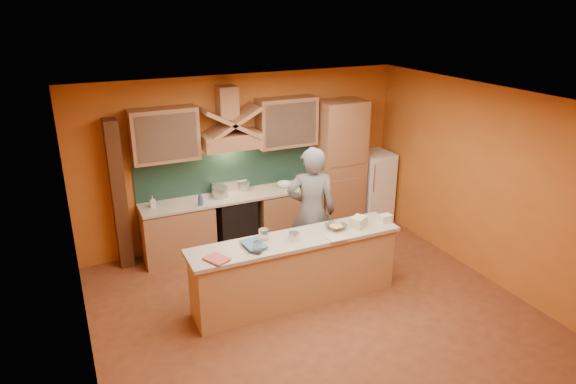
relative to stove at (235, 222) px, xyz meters
name	(u,v)px	position (x,y,z in m)	size (l,w,h in m)	color
floor	(312,309)	(0.30, -2.20, -0.45)	(5.50, 5.00, 0.01)	brown
ceiling	(316,101)	(0.30, -2.20, 2.35)	(5.50, 5.00, 0.01)	white
wall_back	(244,159)	(0.30, 0.30, 0.95)	(5.50, 0.02, 2.80)	#BC6624
wall_front	(453,321)	(0.30, -4.70, 0.95)	(5.50, 0.02, 2.80)	#BC6624
wall_left	(77,257)	(-2.45, -2.20, 0.95)	(0.02, 5.00, 2.80)	#BC6624
wall_right	(482,182)	(3.05, -2.20, 0.95)	(0.02, 5.00, 2.80)	#BC6624
base_cabinet_left	(178,233)	(-0.95, 0.00, -0.02)	(1.10, 0.60, 0.86)	#A36E4A
base_cabinet_right	(287,213)	(0.95, 0.00, -0.02)	(1.10, 0.60, 0.86)	#A36E4A
counter_top	(234,196)	(0.00, 0.00, 0.45)	(3.00, 0.62, 0.04)	#B3A997
stove	(235,222)	(0.00, 0.00, 0.00)	(0.60, 0.58, 0.90)	black
backsplash	(227,171)	(0.00, 0.28, 0.80)	(3.00, 0.03, 0.70)	#163229
range_hood	(231,140)	(0.00, 0.05, 1.37)	(0.92, 0.50, 0.24)	#A36E4A
hood_chimney	(227,102)	(0.00, 0.15, 1.95)	(0.30, 0.30, 0.50)	#A36E4A
upper_cabinet_left	(164,135)	(-1.00, 0.12, 1.55)	(1.00, 0.35, 0.80)	#A36E4A
upper_cabinet_right	(287,122)	(1.00, 0.12, 1.55)	(1.00, 0.35, 0.80)	#A36E4A
pantry_column	(339,166)	(1.95, 0.00, 0.70)	(0.80, 0.60, 2.30)	#A36E4A
fridge	(373,187)	(2.70, 0.00, 0.20)	(0.58, 0.60, 1.30)	white
trim_column_left	(119,195)	(-1.75, 0.15, 0.70)	(0.20, 0.30, 2.30)	#472816
island_body	(296,272)	(0.20, -1.90, -0.01)	(2.80, 0.55, 0.88)	tan
island_top	(296,240)	(0.20, -1.90, 0.47)	(2.90, 0.62, 0.05)	#B3A997
person	(311,212)	(0.75, -1.27, 0.53)	(0.72, 0.47, 1.96)	slate
pot_large	(220,193)	(-0.22, 0.03, 0.53)	(0.26, 0.26, 0.17)	#B4B5BB
pot_small	(244,187)	(0.23, 0.15, 0.52)	(0.18, 0.18, 0.14)	#B9BAC1
soap_bottle_a	(153,202)	(-1.28, 0.03, 0.56)	(0.08, 0.08, 0.18)	silver
soap_bottle_b	(200,199)	(-0.60, -0.20, 0.58)	(0.08, 0.08, 0.22)	#304E84
bowl_back	(284,185)	(0.90, 0.01, 0.51)	(0.24, 0.24, 0.08)	white
dish_rack	(299,185)	(1.12, -0.12, 0.52)	(0.26, 0.20, 0.09)	silver
book_lower	(210,263)	(-1.02, -2.09, 0.51)	(0.22, 0.29, 0.03)	#C04944
book_upper	(245,247)	(-0.52, -1.91, 0.53)	(0.25, 0.35, 0.03)	teal
jar_large	(264,235)	(-0.20, -1.77, 0.57)	(0.13, 0.13, 0.15)	white
jar_small	(258,248)	(-0.41, -2.09, 0.57)	(0.11, 0.11, 0.15)	silver
kitchen_scale	(294,237)	(0.15, -1.96, 0.54)	(0.11, 0.11, 0.09)	white
mixing_bowl	(336,226)	(0.83, -1.86, 0.53)	(0.27, 0.27, 0.07)	silver
cloth	(337,238)	(0.68, -2.14, 0.50)	(0.24, 0.18, 0.02)	beige
grocery_bag_a	(359,222)	(1.14, -1.93, 0.56)	(0.21, 0.17, 0.14)	beige
grocery_bag_b	(385,218)	(1.58, -1.95, 0.55)	(0.17, 0.13, 0.10)	#EDE2C3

